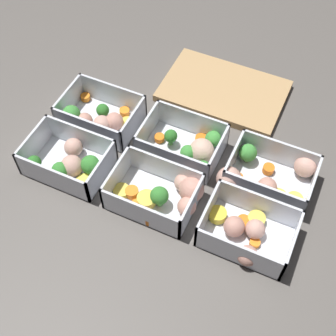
% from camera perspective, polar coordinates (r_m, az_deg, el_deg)
% --- Properties ---
extents(ground_plane, '(4.00, 4.00, 0.00)m').
position_cam_1_polar(ground_plane, '(0.96, -0.00, -0.78)').
color(ground_plane, '#56514C').
extents(container_near_left, '(0.17, 0.12, 0.06)m').
position_cam_1_polar(container_near_left, '(0.97, -11.87, 0.75)').
color(container_near_left, silver).
rests_on(container_near_left, ground_plane).
extents(container_near_center, '(0.18, 0.14, 0.06)m').
position_cam_1_polar(container_near_center, '(0.91, -0.31, -3.16)').
color(container_near_center, silver).
rests_on(container_near_center, ground_plane).
extents(container_near_right, '(0.17, 0.13, 0.06)m').
position_cam_1_polar(container_near_right, '(0.88, 9.47, -7.66)').
color(container_near_right, silver).
rests_on(container_near_right, ground_plane).
extents(container_far_left, '(0.17, 0.12, 0.06)m').
position_cam_1_polar(container_far_left, '(1.04, -8.46, 6.17)').
color(container_far_left, silver).
rests_on(container_far_left, ground_plane).
extents(container_far_center, '(0.17, 0.13, 0.06)m').
position_cam_1_polar(container_far_center, '(0.97, 2.53, 2.60)').
color(container_far_center, silver).
rests_on(container_far_center, ground_plane).
extents(container_far_right, '(0.19, 0.16, 0.06)m').
position_cam_1_polar(container_far_right, '(0.95, 11.74, -0.92)').
color(container_far_right, silver).
rests_on(container_far_right, ground_plane).
extents(cutting_board, '(0.28, 0.18, 0.02)m').
position_cam_1_polar(cutting_board, '(1.11, 6.79, 9.31)').
color(cutting_board, tan).
rests_on(cutting_board, ground_plane).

